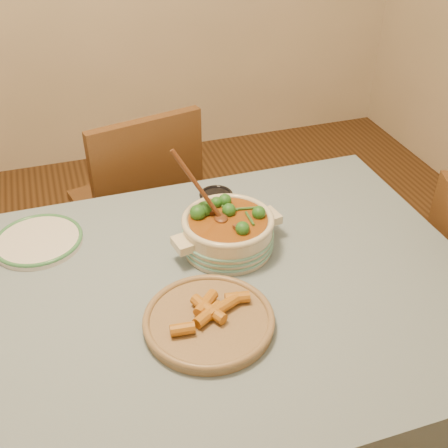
% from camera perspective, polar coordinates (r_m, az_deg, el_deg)
% --- Properties ---
extents(dining_table, '(1.68, 1.08, 0.76)m').
position_cam_1_polar(dining_table, '(1.55, -5.25, -9.80)').
color(dining_table, brown).
rests_on(dining_table, floor).
extents(stew_casserole, '(0.34, 0.30, 0.31)m').
position_cam_1_polar(stew_casserole, '(1.59, 0.38, -0.57)').
color(stew_casserole, beige).
rests_on(stew_casserole, dining_table).
extents(white_plate, '(0.32, 0.32, 0.02)m').
position_cam_1_polar(white_plate, '(1.73, -18.34, -1.60)').
color(white_plate, silver).
rests_on(white_plate, dining_table).
extents(condiment_bowl, '(0.11, 0.11, 0.06)m').
position_cam_1_polar(condiment_bowl, '(1.79, -0.81, 2.47)').
color(condiment_bowl, black).
rests_on(condiment_bowl, dining_table).
extents(fried_plate, '(0.33, 0.33, 0.05)m').
position_cam_1_polar(fried_plate, '(1.39, -1.56, -9.62)').
color(fried_plate, '#917350').
rests_on(fried_plate, dining_table).
extents(chair_far, '(0.52, 0.52, 0.93)m').
position_cam_1_polar(chair_far, '(2.28, -8.48, 2.27)').
color(chair_far, brown).
rests_on(chair_far, floor).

